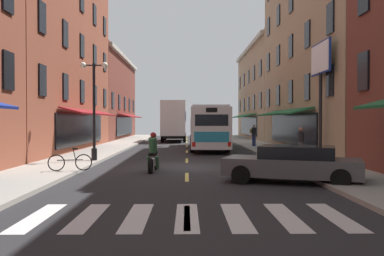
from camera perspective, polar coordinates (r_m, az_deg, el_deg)
ground_plane at (r=19.22m, az=-0.72°, el=-5.53°), size 34.80×80.00×0.10m
lane_centre_dashes at (r=18.97m, az=-0.72°, el=-5.45°), size 0.14×73.90×0.01m
crosswalk_near at (r=9.35m, az=-0.69°, el=-12.17°), size 7.10×2.80×0.01m
sidewalk_left at (r=20.10m, az=-17.86°, el=-4.95°), size 3.00×80.00×0.14m
sidewalk_right at (r=20.10m, az=16.42°, el=-4.94°), size 3.00×80.00×0.14m
billboard_sign at (r=22.91m, az=17.37°, el=7.63°), size 0.40×2.91×6.14m
transit_bus at (r=31.43m, az=2.17°, el=0.13°), size 2.74×12.17×3.17m
box_truck at (r=42.80m, az=-2.50°, el=0.96°), size 2.49×8.25×4.12m
sedan_near at (r=14.63m, az=13.78°, el=-4.81°), size 4.91×3.23×1.28m
sedan_mid at (r=54.03m, az=-2.04°, el=-0.55°), size 1.92×4.45×1.33m
motorcycle_rider at (r=17.41m, az=-5.37°, el=-3.71°), size 0.63×2.07×1.66m
bicycle_near at (r=17.17m, az=-16.50°, el=-4.50°), size 1.69×0.50×0.91m
pedestrian_near at (r=33.01m, az=8.53°, el=-0.90°), size 0.50×0.50×1.73m
pedestrian_mid at (r=24.33m, az=14.81°, el=-1.78°), size 0.36×0.36×1.63m
street_lamp_twin at (r=21.39m, az=-13.40°, el=3.00°), size 1.42×0.32×4.96m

